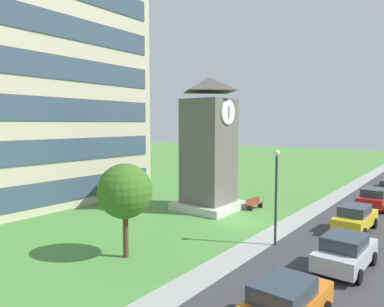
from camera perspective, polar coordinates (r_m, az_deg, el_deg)
The scene contains 12 objects.
ground_plane at distance 25.44m, azimuth 7.60°, elevation -10.87°, with size 160.00×160.00×0.00m, color #4C893D.
street_asphalt at distance 22.91m, azimuth 24.53°, elevation -13.05°, with size 120.00×7.20×0.01m, color #38383A.
kerb_strip at distance 24.16m, azimuth 14.07°, elevation -11.83°, with size 120.00×1.60×0.01m, color #9E9E99.
office_building at distance 35.24m, azimuth -24.88°, elevation 8.84°, with size 18.25×12.56×19.20m.
clock_tower at distance 28.07m, azimuth 2.73°, elevation 0.38°, with size 4.58×4.58×10.49m.
park_bench at distance 29.18m, azimuth 10.06°, elevation -7.92°, with size 1.85×0.72×0.88m.
street_lamp at distance 20.40m, azimuth 13.45°, elevation -5.10°, with size 0.36×0.36×5.42m.
tree_streetside at distance 18.35m, azimuth -10.78°, elevation -6.03°, with size 2.82×2.82×4.87m.
parked_car_orange at distance 13.24m, azimuth 14.74°, elevation -22.34°, with size 4.38×2.16×1.69m.
parked_car_silver at distance 18.73m, azimuth 23.52°, elevation -14.29°, with size 4.38×2.21×1.69m.
parked_car_yellow at distance 25.27m, azimuth 24.87°, elevation -9.38°, with size 4.60×2.08×1.69m.
parked_car_red at distance 32.29m, azimuth 27.42°, elevation -6.44°, with size 4.26×2.22×1.69m.
Camera 1 is at (-21.39, -11.93, 6.87)m, focal length 33.00 mm.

